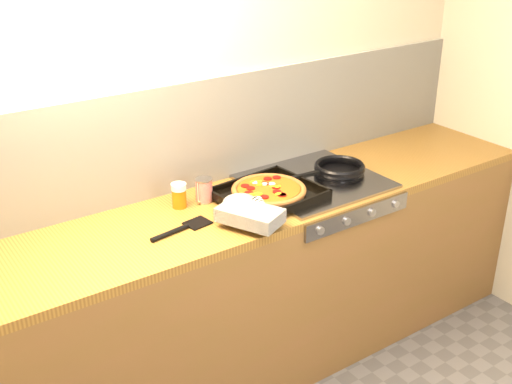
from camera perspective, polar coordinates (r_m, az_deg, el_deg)
room_shell at (r=2.94m, az=-5.05°, el=5.15°), size 3.20×3.20×3.20m
counter_run at (r=3.03m, az=-1.78°, el=-8.94°), size 3.20×0.62×0.90m
stovetop at (r=3.05m, az=5.20°, el=0.93°), size 0.60×0.56×0.02m
pizza_on_tray at (r=2.78m, az=0.57°, el=-0.45°), size 0.57×0.53×0.07m
frying_pan at (r=3.12m, az=7.35°, el=2.04°), size 0.42×0.27×0.04m
tomato_can at (r=2.84m, az=-4.65°, el=0.17°), size 0.09×0.09×0.11m
juice_glass at (r=2.79m, az=-6.85°, el=-0.28°), size 0.08×0.08×0.11m
wooden_spoon at (r=2.95m, az=-2.95°, el=0.24°), size 0.29×0.12×0.02m
black_spatula at (r=2.62m, az=-6.63°, el=-3.26°), size 0.29×0.10×0.02m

